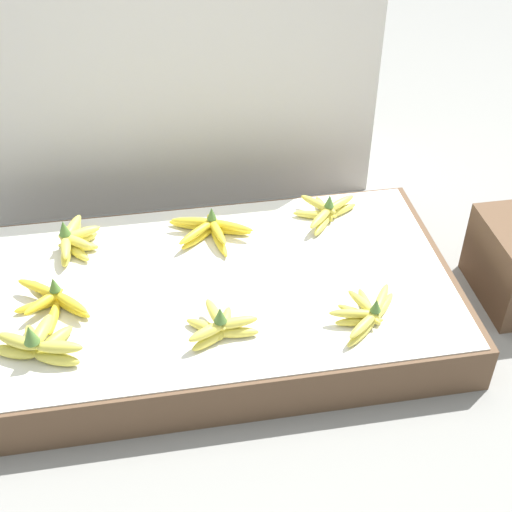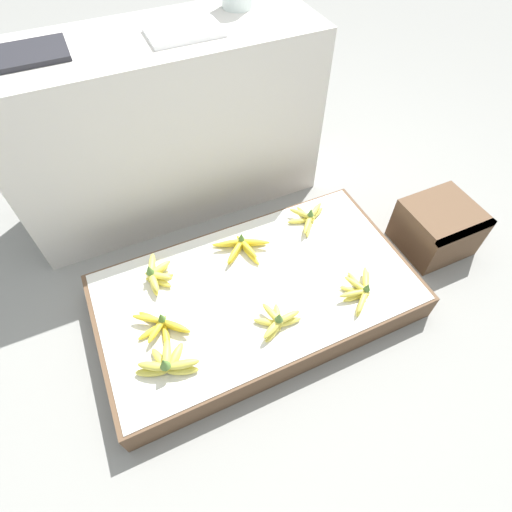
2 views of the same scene
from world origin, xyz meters
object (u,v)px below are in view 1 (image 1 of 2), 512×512
(banana_bunch_back_left, at_px, (73,241))
(banana_bunch_back_midright, at_px, (326,211))
(banana_bunch_back_midleft, at_px, (210,229))
(banana_bunch_front_midleft, at_px, (220,326))
(banana_bunch_front_left, at_px, (39,344))
(banana_bunch_front_midright, at_px, (366,313))
(banana_bunch_middle_left, at_px, (52,301))

(banana_bunch_back_left, distance_m, banana_bunch_back_midright, 0.72)
(banana_bunch_back_midleft, xyz_separation_m, banana_bunch_back_midright, (0.34, 0.03, -0.00))
(banana_bunch_front_midleft, height_order, banana_bunch_back_midleft, banana_bunch_front_midleft)
(banana_bunch_front_left, distance_m, banana_bunch_front_midright, 0.78)
(banana_bunch_front_midright, height_order, banana_bunch_middle_left, banana_bunch_middle_left)
(banana_bunch_back_left, bearing_deg, banana_bunch_back_midright, 1.97)
(banana_bunch_front_left, xyz_separation_m, banana_bunch_middle_left, (0.02, 0.15, -0.01))
(banana_bunch_front_midleft, relative_size, banana_bunch_back_midright, 0.88)
(banana_bunch_front_left, distance_m, banana_bunch_middle_left, 0.16)
(banana_bunch_front_midright, bearing_deg, banana_bunch_back_left, 150.36)
(banana_bunch_back_left, height_order, banana_bunch_back_midright, banana_bunch_back_left)
(banana_bunch_back_midright, bearing_deg, banana_bunch_back_midleft, -174.86)
(banana_bunch_back_midright, bearing_deg, banana_bunch_back_left, -178.03)
(banana_bunch_front_left, relative_size, banana_bunch_back_midleft, 0.95)
(banana_bunch_front_midleft, relative_size, banana_bunch_front_midright, 0.89)
(banana_bunch_front_midleft, distance_m, banana_bunch_front_midright, 0.36)
(banana_bunch_middle_left, relative_size, banana_bunch_back_left, 1.07)
(banana_bunch_front_midleft, height_order, banana_bunch_front_midright, banana_bunch_front_midleft)
(banana_bunch_front_midleft, bearing_deg, banana_bunch_front_left, 178.94)
(banana_bunch_front_left, relative_size, banana_bunch_front_midleft, 1.27)
(banana_bunch_back_left, bearing_deg, banana_bunch_front_left, -99.86)
(banana_bunch_back_left, xyz_separation_m, banana_bunch_back_midleft, (0.38, -0.01, -0.00))
(banana_bunch_front_left, distance_m, banana_bunch_back_left, 0.39)
(banana_bunch_front_left, xyz_separation_m, banana_bunch_back_left, (0.07, 0.39, -0.00))
(banana_bunch_back_left, relative_size, banana_bunch_back_midleft, 0.85)
(banana_bunch_middle_left, bearing_deg, banana_bunch_front_midright, -12.71)
(banana_bunch_front_left, xyz_separation_m, banana_bunch_front_midleft, (0.42, -0.01, -0.01))
(banana_bunch_front_midleft, relative_size, banana_bunch_back_left, 0.88)
(banana_bunch_middle_left, height_order, banana_bunch_back_left, banana_bunch_back_left)
(banana_bunch_front_midleft, bearing_deg, banana_bunch_front_midright, -1.59)
(banana_bunch_back_midright, bearing_deg, banana_bunch_front_left, -152.30)
(banana_bunch_front_left, relative_size, banana_bunch_back_midright, 1.12)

